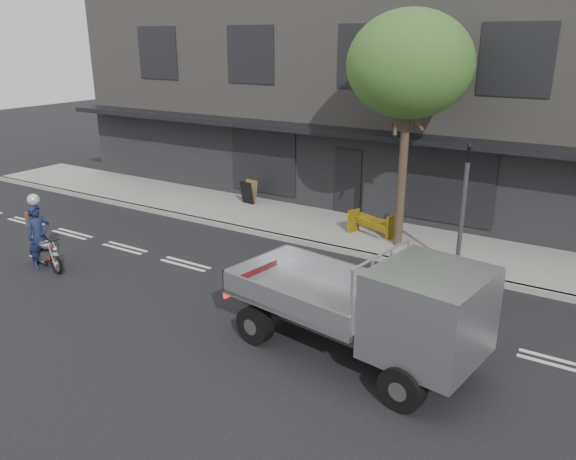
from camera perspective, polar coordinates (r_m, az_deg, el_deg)
The scene contains 11 objects.
ground at distance 14.52m, azimuth -3.27°, elevation -5.38°, with size 80.00×80.00×0.00m, color black.
sidewalk at distance 18.26m, azimuth 5.19°, elevation 0.03°, with size 32.00×3.20×0.15m, color gray.
kerb at distance 16.93m, azimuth 2.74°, elevation -1.47°, with size 32.00×0.20×0.15m, color gray.
building_main at distance 23.46m, azimuth 12.99°, elevation 13.67°, with size 26.00×10.00×8.00m, color slate.
street_tree at distance 15.97m, azimuth 12.25°, elevation 16.04°, with size 3.40×3.40×6.74m.
traffic_light_pole at distance 15.19m, azimuth 17.28°, elevation 1.54°, with size 0.12×0.12×3.50m.
motorcycle at distance 16.61m, azimuth -23.48°, elevation -2.08°, with size 1.74×0.51×0.90m.
rider at distance 16.59m, azimuth -23.98°, elevation -0.60°, with size 0.65×0.42×1.77m, color #161E3C.
flatbed_ute at distance 10.41m, azimuth 11.76°, elevation -7.99°, with size 5.29×2.75×2.34m.
construction_barrier at distance 17.35m, azimuth 8.30°, elevation 0.48°, with size 1.38×0.55×0.77m, color yellow, non-canonical shape.
sandwich_board at distance 20.70m, azimuth -4.22°, elevation 3.79°, with size 0.54×0.36×0.85m, color black, non-canonical shape.
Camera 1 is at (7.65, -10.79, 5.98)m, focal length 35.00 mm.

